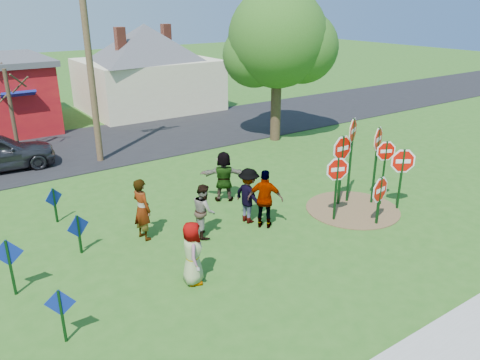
# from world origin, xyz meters

# --- Properties ---
(ground) EXTENTS (120.00, 120.00, 0.00)m
(ground) POSITION_xyz_m (0.00, 0.00, 0.00)
(ground) COLOR #285A19
(ground) RESTS_ON ground
(road) EXTENTS (120.00, 7.50, 0.04)m
(road) POSITION_xyz_m (0.00, 11.50, 0.02)
(road) COLOR black
(road) RESTS_ON ground
(dirt_patch) EXTENTS (3.20, 3.20, 0.03)m
(dirt_patch) POSITION_xyz_m (4.50, -1.00, 0.01)
(dirt_patch) COLOR brown
(dirt_patch) RESTS_ON ground
(cream_house) EXTENTS (9.40, 9.40, 6.50)m
(cream_house) POSITION_xyz_m (5.50, 18.00, 2.92)
(cream_house) COLOR beige
(cream_house) RESTS_ON ground
(stop_sign_a) EXTENTS (0.98, 0.37, 2.29)m
(stop_sign_a) POSITION_xyz_m (3.36, -1.22, 1.58)
(stop_sign_a) COLOR #0E3413
(stop_sign_a) RESTS_ON ground
(stop_sign_b) EXTENTS (1.03, 0.54, 3.21)m
(stop_sign_b) POSITION_xyz_m (4.84, -0.41, 2.34)
(stop_sign_b) COLOR #0E3413
(stop_sign_b) RESTS_ON ground
(stop_sign_c) EXTENTS (0.84, 0.42, 2.46)m
(stop_sign_c) POSITION_xyz_m (5.60, -1.27, 1.73)
(stop_sign_c) COLOR #0E3413
(stop_sign_c) RESTS_ON ground
(stop_sign_d) EXTENTS (1.04, 0.44, 2.93)m
(stop_sign_d) POSITION_xyz_m (5.46, -1.00, 2.12)
(stop_sign_d) COLOR #0E3413
(stop_sign_d) RESTS_ON ground
(stop_sign_e) EXTENTS (1.13, 0.20, 1.76)m
(stop_sign_e) POSITION_xyz_m (4.28, -2.23, 1.11)
(stop_sign_e) COLOR #0E3413
(stop_sign_e) RESTS_ON ground
(stop_sign_f) EXTENTS (0.95, 0.64, 2.31)m
(stop_sign_f) POSITION_xyz_m (5.81, -1.84, 1.61)
(stop_sign_f) COLOR #0E3413
(stop_sign_f) RESTS_ON ground
(stop_sign_g) EXTENTS (1.19, 0.08, 2.67)m
(stop_sign_g) POSITION_xyz_m (4.39, -0.41, 1.85)
(stop_sign_g) COLOR #0E3413
(stop_sign_g) RESTS_ON ground
(blue_diamond_a) EXTENTS (0.58, 0.29, 1.29)m
(blue_diamond_a) POSITION_xyz_m (-5.56, -2.21, 0.80)
(blue_diamond_a) COLOR #0E3413
(blue_diamond_a) RESTS_ON ground
(blue_diamond_b) EXTENTS (0.68, 0.24, 1.51)m
(blue_diamond_b) POSITION_xyz_m (-6.10, 0.23, 0.94)
(blue_diamond_b) COLOR #0E3413
(blue_diamond_b) RESTS_ON ground
(blue_diamond_c) EXTENTS (0.67, 0.24, 1.20)m
(blue_diamond_c) POSITION_xyz_m (-4.15, 1.33, 0.73)
(blue_diamond_c) COLOR #0E3413
(blue_diamond_c) RESTS_ON ground
(blue_diamond_d) EXTENTS (0.60, 0.32, 1.20)m
(blue_diamond_d) POSITION_xyz_m (-4.18, 3.79, 0.73)
(blue_diamond_d) COLOR #0E3413
(blue_diamond_d) RESTS_ON ground
(person_a) EXTENTS (0.82, 0.97, 1.69)m
(person_a) POSITION_xyz_m (-2.23, -1.78, 0.84)
(person_a) COLOR #4C549A
(person_a) RESTS_ON ground
(person_b) EXTENTS (0.60, 0.78, 1.92)m
(person_b) POSITION_xyz_m (-2.30, 1.15, 0.96)
(person_b) COLOR #247662
(person_b) RESTS_ON ground
(person_c) EXTENTS (0.86, 0.97, 1.67)m
(person_c) POSITION_xyz_m (-0.68, 0.27, 0.84)
(person_c) COLOR brown
(person_c) RESTS_ON ground
(person_d) EXTENTS (0.80, 1.25, 1.83)m
(person_d) POSITION_xyz_m (0.99, 0.28, 0.91)
(person_d) COLOR #35353A
(person_d) RESTS_ON ground
(person_e) EXTENTS (1.13, 1.12, 1.92)m
(person_e) POSITION_xyz_m (1.19, -0.33, 0.96)
(person_e) COLOR #4A305F
(person_e) RESTS_ON ground
(person_f) EXTENTS (1.72, 1.35, 1.83)m
(person_f) POSITION_xyz_m (1.28, 2.22, 0.91)
(person_f) COLOR #1D502E
(person_f) RESTS_ON ground
(utility_pole) EXTENTS (2.21, 0.47, 9.08)m
(utility_pole) POSITION_xyz_m (-0.92, 9.08, 4.78)
(utility_pole) COLOR #4C3823
(utility_pole) RESTS_ON ground
(leafy_tree) EXTENTS (5.27, 4.80, 7.48)m
(leafy_tree) POSITION_xyz_m (7.85, 7.35, 4.82)
(leafy_tree) COLOR #382819
(leafy_tree) RESTS_ON ground
(bare_tree_extra) EXTENTS (1.80, 1.80, 3.94)m
(bare_tree_extra) POSITION_xyz_m (-3.72, 12.37, 2.55)
(bare_tree_extra) COLOR #382819
(bare_tree_extra) RESTS_ON ground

